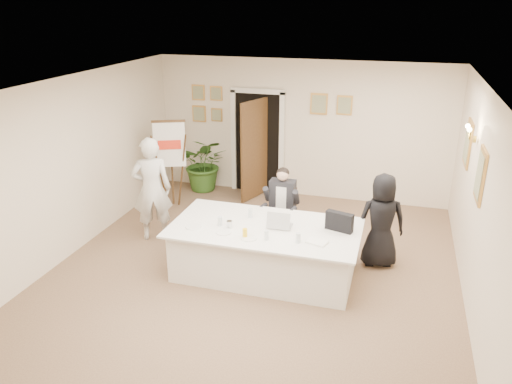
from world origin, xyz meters
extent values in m
plane|color=brown|center=(0.00, 0.00, 0.00)|extent=(7.00, 7.00, 0.00)
cube|color=white|center=(0.00, 0.00, 2.80)|extent=(6.00, 7.00, 0.02)
cube|color=beige|center=(0.00, 3.50, 1.40)|extent=(6.00, 0.10, 2.80)
cube|color=beige|center=(0.00, -3.50, 1.40)|extent=(6.00, 0.10, 2.80)
cube|color=beige|center=(-3.00, 0.00, 1.40)|extent=(0.10, 7.00, 2.80)
cube|color=beige|center=(3.00, 0.00, 1.40)|extent=(0.10, 7.00, 2.80)
cube|color=black|center=(-0.90, 3.47, 1.05)|extent=(0.92, 0.06, 2.10)
cube|color=white|center=(-1.42, 3.44, 1.05)|extent=(0.10, 0.06, 2.20)
cube|color=white|center=(-0.38, 3.44, 1.05)|extent=(0.10, 0.06, 2.20)
cube|color=#3F2614|center=(-0.85, 3.05, 1.03)|extent=(0.33, 0.81, 2.02)
cube|color=white|center=(0.18, 0.12, 0.38)|extent=(2.57, 1.29, 0.75)
cube|color=white|center=(0.18, 0.12, 0.76)|extent=(2.75, 1.47, 0.03)
cube|color=white|center=(-2.28, 2.06, 1.30)|extent=(0.62, 0.40, 0.84)
imported|color=silver|center=(-1.97, 0.76, 0.90)|extent=(0.78, 0.68, 1.79)
imported|color=black|center=(1.79, 0.90, 0.74)|extent=(0.81, 0.61, 1.48)
imported|color=#2E581D|center=(-2.00, 3.20, 0.60)|extent=(1.13, 1.00, 1.19)
cube|color=black|center=(1.23, 0.30, 0.91)|extent=(0.41, 0.21, 0.28)
cube|color=white|center=(0.99, -0.18, 0.79)|extent=(0.32, 0.27, 0.03)
cylinder|color=white|center=(-0.82, -0.19, 0.78)|extent=(0.29, 0.29, 0.01)
cylinder|color=white|center=(-0.33, -0.24, 0.78)|extent=(0.24, 0.24, 0.01)
cylinder|color=white|center=(0.06, -0.31, 0.78)|extent=(0.27, 0.27, 0.01)
cylinder|color=silver|center=(-0.47, -0.02, 0.84)|extent=(0.07, 0.07, 0.14)
cylinder|color=silver|center=(0.31, -0.28, 0.84)|extent=(0.06, 0.06, 0.14)
cylinder|color=silver|center=(0.74, -0.24, 0.84)|extent=(0.08, 0.08, 0.14)
cylinder|color=silver|center=(-0.13, 0.38, 0.84)|extent=(0.07, 0.07, 0.14)
cylinder|color=yellow|center=(0.00, -0.29, 0.84)|extent=(0.07, 0.07, 0.13)
cylinder|color=silver|center=(-0.31, -0.06, 0.83)|extent=(0.09, 0.09, 0.11)
camera|label=1|loc=(1.90, -6.24, 3.87)|focal=35.00mm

